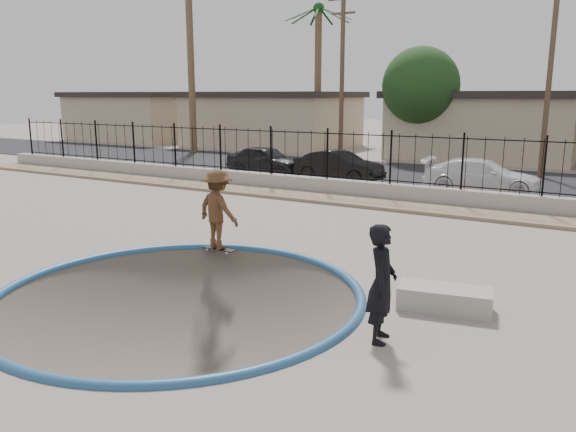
% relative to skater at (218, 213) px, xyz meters
% --- Properties ---
extents(ground, '(120.00, 120.00, 2.20)m').
position_rel_skater_xyz_m(ground, '(1.21, 10.17, -2.05)').
color(ground, gray).
rests_on(ground, ground).
extents(bowl_pit, '(6.84, 6.84, 1.80)m').
position_rel_skater_xyz_m(bowl_pit, '(1.21, -2.83, -0.95)').
color(bowl_pit, '#51493E').
rests_on(bowl_pit, ground).
extents(coping_ring, '(7.04, 7.04, 0.20)m').
position_rel_skater_xyz_m(coping_ring, '(1.21, -2.83, -0.95)').
color(coping_ring, '#26507B').
rests_on(coping_ring, ground).
extents(rock_strip, '(42.00, 1.60, 0.11)m').
position_rel_skater_xyz_m(rock_strip, '(1.21, 7.37, -0.89)').
color(rock_strip, tan).
rests_on(rock_strip, ground).
extents(retaining_wall, '(42.00, 0.45, 0.60)m').
position_rel_skater_xyz_m(retaining_wall, '(1.21, 8.47, -0.65)').
color(retaining_wall, gray).
rests_on(retaining_wall, ground).
extents(fence, '(40.00, 0.04, 1.80)m').
position_rel_skater_xyz_m(fence, '(1.21, 8.47, 0.55)').
color(fence, black).
rests_on(fence, retaining_wall).
extents(street, '(90.00, 8.00, 0.04)m').
position_rel_skater_xyz_m(street, '(1.21, 15.17, -0.93)').
color(street, black).
rests_on(street, ground).
extents(house_west_far, '(10.60, 8.60, 3.90)m').
position_rel_skater_xyz_m(house_west_far, '(-26.79, 24.67, 1.02)').
color(house_west_far, tan).
rests_on(house_west_far, ground).
extents(house_west, '(11.60, 8.60, 3.90)m').
position_rel_skater_xyz_m(house_west, '(-13.79, 24.67, 1.02)').
color(house_west, tan).
rests_on(house_west, ground).
extents(house_center, '(10.60, 8.60, 3.90)m').
position_rel_skater_xyz_m(house_center, '(1.21, 24.67, 1.02)').
color(house_center, tan).
rests_on(house_center, ground).
extents(palm_left, '(2.30, 2.30, 11.30)m').
position_rel_skater_xyz_m(palm_left, '(-15.79, 18.17, 7.00)').
color(palm_left, brown).
rests_on(palm_left, ground).
extents(palm_mid, '(2.30, 2.30, 9.30)m').
position_rel_skater_xyz_m(palm_mid, '(-8.79, 22.17, 5.74)').
color(palm_mid, brown).
rests_on(palm_mid, ground).
extents(utility_pole_left, '(1.70, 0.24, 9.00)m').
position_rel_skater_xyz_m(utility_pole_left, '(-4.79, 17.17, 3.75)').
color(utility_pole_left, '#473323').
rests_on(utility_pole_left, ground).
extents(utility_pole_mid, '(1.70, 0.24, 9.50)m').
position_rel_skater_xyz_m(utility_pole_mid, '(5.21, 17.17, 4.01)').
color(utility_pole_mid, '#473323').
rests_on(utility_pole_mid, ground).
extents(street_tree_left, '(4.32, 4.32, 6.36)m').
position_rel_skater_xyz_m(street_tree_left, '(-1.79, 21.17, 3.24)').
color(street_tree_left, '#473323').
rests_on(street_tree_left, ground).
extents(skater, '(1.34, 0.93, 1.90)m').
position_rel_skater_xyz_m(skater, '(0.00, 0.00, 0.00)').
color(skater, brown).
rests_on(skater, ground).
extents(skateboard, '(0.88, 0.23, 0.08)m').
position_rel_skater_xyz_m(skateboard, '(0.00, 0.00, -0.89)').
color(skateboard, black).
rests_on(skateboard, ground).
extents(videographer, '(0.59, 0.76, 1.85)m').
position_rel_skater_xyz_m(videographer, '(5.21, -2.78, -0.03)').
color(videographer, black).
rests_on(videographer, ground).
extents(concrete_ledge, '(1.70, 0.98, 0.40)m').
position_rel_skater_xyz_m(concrete_ledge, '(5.72, -1.00, -0.75)').
color(concrete_ledge, '#9E978C').
rests_on(concrete_ledge, ground).
extents(car_a, '(4.00, 1.81, 1.33)m').
position_rel_skater_xyz_m(car_a, '(-6.12, 11.73, -0.25)').
color(car_a, black).
rests_on(car_a, street).
extents(car_b, '(4.03, 1.70, 1.29)m').
position_rel_skater_xyz_m(car_b, '(-2.26, 11.57, -0.27)').
color(car_b, black).
rests_on(car_b, street).
extents(car_c, '(4.54, 2.14, 1.28)m').
position_rel_skater_xyz_m(car_c, '(3.75, 11.57, -0.27)').
color(car_c, white).
rests_on(car_c, street).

